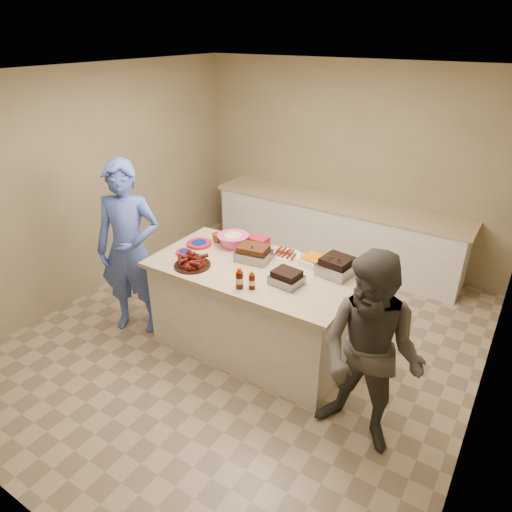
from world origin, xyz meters
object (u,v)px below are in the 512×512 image
Objects in this scene: guest_blue at (140,325)px; roasting_pan at (336,274)px; coleslaw_bowl at (233,247)px; bbq_bottle_b at (252,289)px; plastic_cup at (217,242)px; island at (253,347)px; rib_platter at (193,266)px; bbq_bottle_a at (240,288)px; guest_gray at (359,436)px; mustard_bottle at (244,257)px.

roasting_pan is at bearing -7.74° from guest_blue.
coleslaw_bowl is 0.89m from bbq_bottle_b.
plastic_cup is at bearing 144.21° from bbq_bottle_b.
coleslaw_bowl reaches higher than island.
rib_platter is 0.63m from bbq_bottle_a.
island is at bearing -10.26° from guest_blue.
rib_platter is 1.25m from guest_blue.
plastic_cup is 0.07× the size of guest_gray.
coleslaw_bowl reaches higher than guest_blue.
guest_blue is at bearing -177.96° from guest_gray.
island reaches higher than guest_blue.
plastic_cup is at bearing 17.67° from guest_blue.
coleslaw_bowl reaches higher than guest_gray.
rib_platter is at bearing 178.67° from guest_gray.
guest_gray is at bearing -21.33° from plastic_cup.
bbq_bottle_a is 0.11× the size of guest_blue.
roasting_pan is 0.93m from bbq_bottle_a.
island is at bearing 30.49° from rib_platter.
plastic_cup reaches higher than guest_blue.
bbq_bottle_a reaches higher than island.
rib_platter is 0.59m from plastic_cup.
rib_platter is 0.19× the size of guest_blue.
rib_platter is at bearing -149.93° from island.
coleslaw_bowl reaches higher than bbq_bottle_a.
plastic_cup is (-0.44, 0.13, -0.00)m from mustard_bottle.
island is 1.05m from bbq_bottle_a.
rib_platter is 0.72m from bbq_bottle_b.
rib_platter is 3.25× the size of plastic_cup.
island is 6.77× the size of roasting_pan.
island is at bearing -32.44° from coleslaw_bowl.
mustard_bottle is at bearing 130.89° from bbq_bottle_b.
island is at bearing -150.25° from roasting_pan.
roasting_pan is at bearing 51.26° from bbq_bottle_b.
bbq_bottle_b is at bearing -58.97° from island.
bbq_bottle_b reaches higher than guest_blue.
roasting_pan is 0.89× the size of coleslaw_bowl.
bbq_bottle_b reaches higher than mustard_bottle.
island is at bearing 121.44° from bbq_bottle_b.
plastic_cup reaches higher than island.
roasting_pan is 1.16m from coleslaw_bowl.
mustard_bottle is at bearing 55.21° from rib_platter.
island is 1.25m from roasting_pan.
plastic_cup is (-0.75, 0.67, -0.00)m from bbq_bottle_a.
rib_platter is at bearing -21.17° from guest_blue.
guest_blue is (-1.11, -0.50, -0.96)m from mustard_bottle.
bbq_bottle_a is 0.12× the size of guest_gray.
bbq_bottle_b is (0.64, -0.62, -0.00)m from coleslaw_bowl.
mustard_bottle reaches higher than guest_blue.
island is 1.13m from rib_platter.
roasting_pan is 1.48× the size of bbq_bottle_a.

